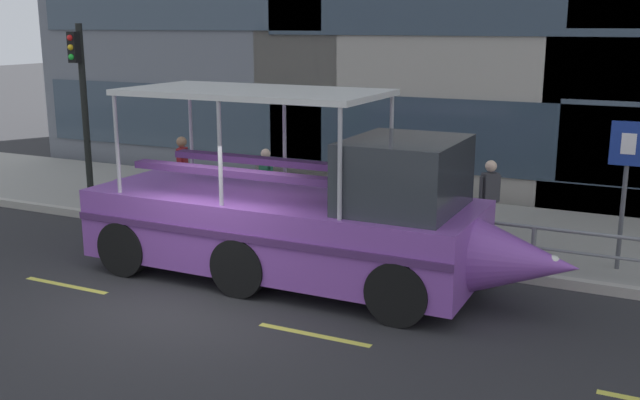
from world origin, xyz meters
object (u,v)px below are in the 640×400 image
(pedestrian_near_bow, at_px, (490,193))
(pedestrian_mid_right, at_px, (266,177))
(duck_tour_boat, at_px, (308,220))
(pedestrian_near_stern, at_px, (183,166))
(parking_sign, at_px, (626,170))
(traffic_light_pole, at_px, (82,95))
(pedestrian_mid_left, at_px, (347,189))

(pedestrian_near_bow, distance_m, pedestrian_mid_right, 4.91)
(duck_tour_boat, xyz_separation_m, pedestrian_near_stern, (-4.54, 2.62, 0.11))
(parking_sign, relative_size, duck_tour_boat, 0.30)
(traffic_light_pole, bearing_deg, duck_tour_boat, -19.13)
(traffic_light_pole, distance_m, pedestrian_mid_right, 5.16)
(parking_sign, height_order, pedestrian_mid_right, parking_sign)
(duck_tour_boat, height_order, pedestrian_mid_right, duck_tour_boat)
(pedestrian_mid_left, relative_size, pedestrian_mid_right, 0.99)
(pedestrian_mid_left, bearing_deg, pedestrian_near_bow, 11.55)
(duck_tour_boat, relative_size, pedestrian_near_bow, 5.21)
(traffic_light_pole, height_order, duck_tour_boat, traffic_light_pole)
(parking_sign, height_order, duck_tour_boat, duck_tour_boat)
(pedestrian_mid_left, xyz_separation_m, pedestrian_near_stern, (-4.16, 0.05, 0.11))
(pedestrian_mid_right, bearing_deg, pedestrian_mid_left, -8.55)
(traffic_light_pole, height_order, pedestrian_mid_left, traffic_light_pole)
(duck_tour_boat, height_order, pedestrian_mid_left, duck_tour_boat)
(pedestrian_near_bow, height_order, pedestrian_mid_right, pedestrian_near_bow)
(traffic_light_pole, height_order, pedestrian_mid_right, traffic_light_pole)
(pedestrian_near_bow, relative_size, pedestrian_mid_left, 1.07)
(duck_tour_boat, bearing_deg, traffic_light_pole, 160.87)
(traffic_light_pole, distance_m, pedestrian_mid_left, 7.19)
(traffic_light_pole, xyz_separation_m, pedestrian_mid_left, (7.00, 0.00, -1.63))
(traffic_light_pole, relative_size, pedestrian_near_stern, 2.44)
(pedestrian_mid_left, relative_size, pedestrian_near_stern, 0.89)
(parking_sign, bearing_deg, pedestrian_near_bow, 165.76)
(parking_sign, xyz_separation_m, pedestrian_near_stern, (-9.42, 0.11, -0.74))
(parking_sign, xyz_separation_m, pedestrian_mid_left, (-5.26, 0.05, -0.85))
(traffic_light_pole, height_order, pedestrian_near_bow, traffic_light_pole)
(duck_tour_boat, height_order, pedestrian_near_stern, duck_tour_boat)
(parking_sign, distance_m, duck_tour_boat, 5.55)
(pedestrian_near_bow, height_order, pedestrian_mid_left, pedestrian_near_bow)
(parking_sign, xyz_separation_m, pedestrian_mid_right, (-7.37, 0.37, -0.84))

